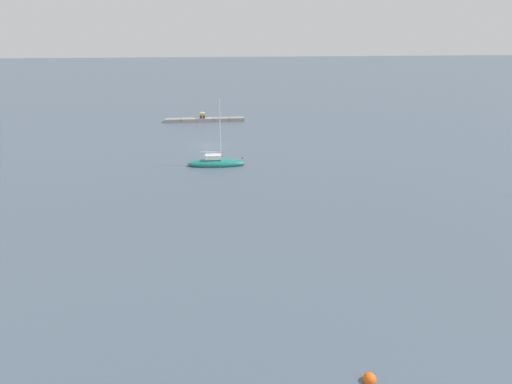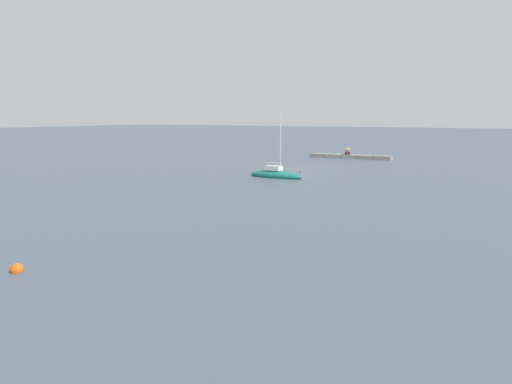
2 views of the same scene
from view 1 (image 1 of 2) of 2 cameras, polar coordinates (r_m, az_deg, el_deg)
ground_plane at (r=68.89m, az=-5.86°, el=5.67°), size 500.00×500.00×0.00m
seawall_pier at (r=87.79m, az=-6.25°, el=8.76°), size 14.50×1.91×0.64m
person_seated_maroon_left at (r=87.49m, az=-6.37°, el=9.10°), size 0.46×0.65×0.73m
person_seated_brown_right at (r=87.54m, az=-6.74°, el=9.09°), size 0.46×0.65×0.73m
umbrella_open_yellow at (r=87.58m, az=-6.57°, el=9.66°), size 1.11×1.11×1.25m
sailboat_teal_near at (r=58.17m, az=-4.90°, el=3.55°), size 7.16×2.39×8.66m
mooring_buoy_near at (r=24.54m, az=13.69°, el=-21.34°), size 0.64×0.64×0.64m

